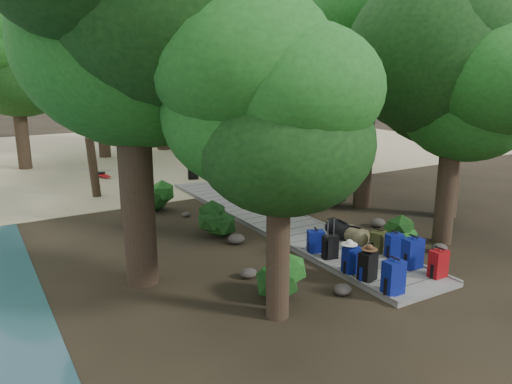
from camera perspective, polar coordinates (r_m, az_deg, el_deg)
ground at (r=14.75m, az=4.52°, el=-4.56°), size 120.00×120.00×0.00m
sand_beach at (r=28.96m, az=-13.99°, el=4.32°), size 40.00×22.00×0.02m
boardwalk at (r=15.52m, az=2.41°, el=-3.34°), size 2.00×12.00×0.12m
backpack_left_a at (r=10.82m, az=15.45°, el=-9.18°), size 0.43×0.31×0.80m
backpack_left_b at (r=11.34m, az=12.65°, el=-8.10°), size 0.45×0.37×0.73m
backpack_left_c at (r=11.66m, az=10.83°, el=-7.48°), size 0.38×0.27×0.69m
backpack_left_d at (r=12.82m, az=6.84°, el=-5.48°), size 0.49×0.42×0.62m
backpack_right_a at (r=11.97m, az=20.12°, el=-7.54°), size 0.39×0.28×0.69m
backpack_right_b at (r=12.28m, az=17.46°, el=-6.51°), size 0.47×0.35×0.79m
backpack_right_c at (r=12.87m, az=15.50°, el=-5.75°), size 0.43×0.34×0.66m
backpack_right_d at (r=13.12m, az=13.76°, el=-5.40°), size 0.47×0.40×0.60m
duffel_right_khaki at (r=13.65m, az=11.26°, el=-4.88°), size 0.58×0.73×0.42m
duffel_right_black at (r=13.96m, az=9.83°, el=-4.32°), size 0.56×0.78×0.45m
suitcase_on_boardwalk at (r=12.45m, az=8.48°, el=-6.23°), size 0.42×0.31×0.58m
lone_suitcase_on_sand at (r=21.60m, az=-7.21°, el=2.33°), size 0.46×0.31×0.66m
hat_brown at (r=11.18m, az=12.85°, el=-6.14°), size 0.36×0.36×0.11m
hat_white at (r=11.50m, az=10.63°, el=-5.61°), size 0.37×0.37×0.12m
kayak at (r=22.87m, az=-17.33°, el=1.98°), size 1.62×2.96×0.29m
sun_lounger at (r=24.28m, az=-1.37°, el=3.70°), size 1.07×2.05×0.63m
tree_right_a at (r=13.99m, az=21.69°, el=8.97°), size 4.43×4.43×7.39m
tree_right_b at (r=16.71m, az=22.20°, el=11.92°), size 4.89×4.89×8.74m
tree_right_c at (r=17.14m, az=12.66°, el=12.24°), size 4.92×4.92×8.51m
tree_right_d at (r=20.64m, az=12.26°, el=14.81°), size 5.54×5.54×10.16m
tree_right_e at (r=21.91m, az=4.27°, el=13.13°), size 4.84×4.84×8.72m
tree_right_f at (r=25.20m, az=3.66°, el=14.05°), size 5.27×5.27×9.42m
tree_left_a at (r=8.95m, az=2.66°, el=4.44°), size 3.84×3.84×6.40m
tree_left_b at (r=10.71m, az=-14.26°, el=15.25°), size 5.55×5.55×9.99m
tree_left_c at (r=15.01m, az=-14.99°, el=9.46°), size 4.16×4.16×7.23m
tree_back_a at (r=27.77m, az=-17.49°, el=12.79°), size 5.08×5.08×8.78m
tree_back_b at (r=29.66m, az=-10.97°, el=15.56°), size 6.28×6.28×11.22m
tree_back_c at (r=29.89m, az=-5.81°, el=13.55°), size 4.97×4.97×8.95m
tree_back_d at (r=25.79m, az=-25.81°, el=11.89°), size 5.20×5.20×8.67m
palm_right_a at (r=21.01m, az=-0.07°, el=12.24°), size 4.73×4.73×8.06m
palm_right_b at (r=26.23m, az=-0.73°, el=12.14°), size 3.96×3.96×7.64m
palm_right_c at (r=26.66m, az=-7.09°, el=10.75°), size 4.04×4.04×6.42m
palm_left_a at (r=18.95m, az=-19.16°, el=9.45°), size 4.31×4.31×6.86m
rock_left_a at (r=10.95m, az=9.84°, el=-10.91°), size 0.41×0.37×0.22m
rock_left_b at (r=11.59m, az=-0.85°, el=-9.27°), size 0.40×0.36×0.22m
rock_left_c at (r=13.74m, az=-2.27°, el=-5.36°), size 0.48×0.43×0.26m
rock_left_d at (r=16.31m, az=-7.97°, el=-2.55°), size 0.26×0.24×0.14m
rock_right_a at (r=13.93m, az=20.24°, el=-6.04°), size 0.43×0.38×0.23m
rock_right_b at (r=15.56m, az=13.74°, el=-3.43°), size 0.48×0.43×0.26m
rock_right_c at (r=16.95m, az=6.17°, el=-1.79°), size 0.34×0.31×0.19m
shrub_left_a at (r=10.48m, az=3.24°, el=-9.66°), size 1.08×1.08×0.97m
shrub_left_b at (r=14.36m, az=-4.50°, el=-3.23°), size 0.98×0.98×0.88m
shrub_left_c at (r=17.21m, az=-11.17°, el=-0.35°), size 1.10×1.10×0.99m
shrub_right_a at (r=14.03m, az=16.50°, el=-4.41°), size 0.87×0.87×0.78m
shrub_right_b at (r=17.36m, az=8.86°, el=0.01°), size 1.19×1.19×1.07m
shrub_right_c at (r=20.37m, az=0.15°, el=1.87°), size 0.88×0.88×0.80m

